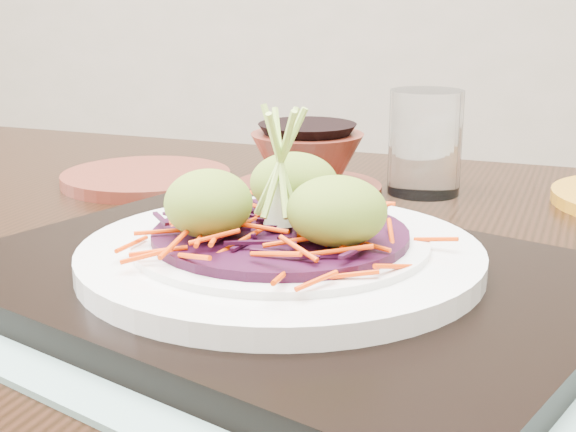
% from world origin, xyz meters
% --- Properties ---
extents(dining_table, '(1.35, 1.00, 0.78)m').
position_xyz_m(dining_table, '(0.05, -0.02, 0.67)').
color(dining_table, black).
rests_on(dining_table, ground).
extents(placemat, '(0.53, 0.48, 0.00)m').
position_xyz_m(placemat, '(0.04, -0.07, 0.78)').
color(placemat, gray).
rests_on(placemat, dining_table).
extents(serving_tray, '(0.45, 0.41, 0.02)m').
position_xyz_m(serving_tray, '(0.04, -0.07, 0.79)').
color(serving_tray, black).
rests_on(serving_tray, placemat).
extents(white_plate, '(0.24, 0.24, 0.02)m').
position_xyz_m(white_plate, '(0.04, -0.07, 0.80)').
color(white_plate, white).
rests_on(white_plate, serving_tray).
extents(cabbage_bed, '(0.15, 0.15, 0.01)m').
position_xyz_m(cabbage_bed, '(0.04, -0.07, 0.82)').
color(cabbage_bed, '#2F0921').
rests_on(cabbage_bed, white_plate).
extents(carrot_julienne, '(0.19, 0.19, 0.01)m').
position_xyz_m(carrot_julienne, '(0.04, -0.07, 0.82)').
color(carrot_julienne, '#E43804').
rests_on(carrot_julienne, cabbage_bed).
extents(guacamole_scoops, '(0.13, 0.12, 0.04)m').
position_xyz_m(guacamole_scoops, '(0.04, -0.07, 0.84)').
color(guacamole_scoops, olive).
rests_on(guacamole_scoops, cabbage_bed).
extents(scallion_garnish, '(0.06, 0.06, 0.08)m').
position_xyz_m(scallion_garnish, '(0.04, -0.07, 0.86)').
color(scallion_garnish, '#A6CE52').
rests_on(scallion_garnish, cabbage_bed).
extents(terracotta_side_plate, '(0.19, 0.19, 0.01)m').
position_xyz_m(terracotta_side_plate, '(-0.15, 0.20, 0.78)').
color(terracotta_side_plate, '#5C2015').
rests_on(terracotta_side_plate, dining_table).
extents(water_glass, '(0.08, 0.08, 0.09)m').
position_xyz_m(water_glass, '(0.11, 0.22, 0.82)').
color(water_glass, white).
rests_on(water_glass, dining_table).
extents(terracotta_bowl_set, '(0.14, 0.14, 0.06)m').
position_xyz_m(terracotta_bowl_set, '(0.01, 0.19, 0.80)').
color(terracotta_bowl_set, '#5C2015').
rests_on(terracotta_bowl_set, dining_table).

